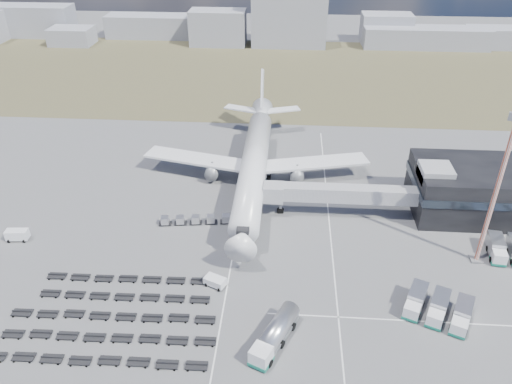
{
  "coord_description": "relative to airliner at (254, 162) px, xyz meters",
  "views": [
    {
      "loc": [
        7.23,
        -64.52,
        56.68
      ],
      "look_at": [
        1.12,
        21.67,
        4.0
      ],
      "focal_mm": 35.0,
      "sensor_mm": 36.0,
      "label": 1
    }
  ],
  "objects": [
    {
      "name": "airliner",
      "position": [
        0.0,
        0.0,
        0.0
      ],
      "size": [
        51.59,
        64.53,
        17.62
      ],
      "color": "silver",
      "rests_on": "ground"
    },
    {
      "name": "baggage_dollies",
      "position": [
        -18.73,
        -43.17,
        -4.92
      ],
      "size": [
        32.95,
        19.33,
        0.74
      ],
      "rotation": [
        0.0,
        0.0,
        0.02
      ],
      "color": "black",
      "rests_on": "ground"
    },
    {
      "name": "utility_van",
      "position": [
        -42.83,
        -24.66,
        -4.2
      ],
      "size": [
        4.2,
        2.15,
        2.19
      ],
      "primitive_type": "cube",
      "rotation": [
        0.0,
        0.0,
        0.08
      ],
      "color": "silver",
      "rests_on": "ground"
    },
    {
      "name": "floodlight_mast",
      "position": [
        41.51,
        -24.65,
        8.74
      ],
      "size": [
        2.65,
        2.16,
        28.0
      ],
      "rotation": [
        0.0,
        0.0,
        -0.39
      ],
      "color": "#AE391B",
      "rests_on": "ground"
    },
    {
      "name": "uld_row",
      "position": [
        -10.37,
        -17.01,
        -4.34
      ],
      "size": [
        14.49,
        3.31,
        1.58
      ],
      "rotation": [
        0.0,
        0.0,
        0.13
      ],
      "color": "black",
      "rests_on": "ground"
    },
    {
      "name": "grass_strip",
      "position": [
        0.0,
        77.62,
        -5.29
      ],
      "size": [
        420.0,
        90.0,
        0.01
      ],
      "primitive_type": "cube",
      "color": "#4B422D",
      "rests_on": "ground"
    },
    {
      "name": "ground",
      "position": [
        0.0,
        -32.38,
        -5.29
      ],
      "size": [
        420.0,
        420.0,
        0.0
      ],
      "primitive_type": "plane",
      "color": "#565659",
      "rests_on": "ground"
    },
    {
      "name": "pushback_tug",
      "position": [
        -4.0,
        -34.55,
        -4.51
      ],
      "size": [
        4.05,
        3.28,
        1.57
      ],
      "primitive_type": "cube",
      "rotation": [
        0.0,
        0.0,
        -0.43
      ],
      "color": "silver",
      "rests_on": "ground"
    },
    {
      "name": "skyline",
      "position": [
        -0.1,
        118.35,
        1.62
      ],
      "size": [
        323.74,
        26.31,
        25.17
      ],
      "color": "#8F909C",
      "rests_on": "ground"
    },
    {
      "name": "service_trucks_near",
      "position": [
        31.26,
        -38.88,
        -3.75
      ],
      "size": [
        11.41,
        10.26,
        2.84
      ],
      "rotation": [
        0.0,
        0.0,
        -0.42
      ],
      "color": "silver",
      "rests_on": "ground"
    },
    {
      "name": "lane_markings",
      "position": [
        9.77,
        -29.38,
        -5.29
      ],
      "size": [
        47.12,
        110.0,
        0.01
      ],
      "color": "silver",
      "rests_on": "ground"
    },
    {
      "name": "terminal",
      "position": [
        47.77,
        -8.41,
        -0.04
      ],
      "size": [
        30.4,
        16.4,
        11.0
      ],
      "color": "black",
      "rests_on": "ground"
    },
    {
      "name": "jet_bridge",
      "position": [
        15.9,
        -11.95,
        -0.24
      ],
      "size": [
        30.3,
        3.8,
        7.05
      ],
      "color": "#939399",
      "rests_on": "ground"
    },
    {
      "name": "catering_truck",
      "position": [
        1.87,
        2.77,
        -3.95
      ],
      "size": [
        3.1,
        5.97,
        2.62
      ],
      "rotation": [
        0.0,
        0.0,
        -0.14
      ],
      "color": "silver",
      "rests_on": "ground"
    },
    {
      "name": "fuel_tanker",
      "position": [
        6.36,
        -46.25,
        -3.48
      ],
      "size": [
        7.23,
        11.37,
        3.62
      ],
      "rotation": [
        0.0,
        0.0,
        -0.43
      ],
      "color": "silver",
      "rests_on": "ground"
    }
  ]
}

